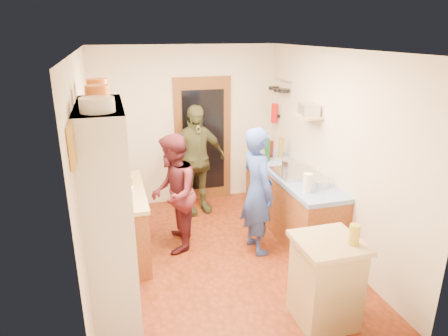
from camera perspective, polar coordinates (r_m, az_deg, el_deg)
name	(u,v)px	position (r m, az deg, el deg)	size (l,w,h in m)	color
floor	(220,258)	(5.33, -0.53, -12.74)	(3.00, 4.00, 0.02)	maroon
ceiling	(220,49)	(4.54, -0.64, 16.66)	(3.00, 4.00, 0.02)	silver
wall_back	(188,126)	(6.66, -5.22, 5.97)	(3.00, 0.02, 2.60)	beige
wall_front	(292,245)	(3.04, 9.73, -10.75)	(3.00, 0.02, 2.60)	beige
wall_left	(88,175)	(4.63, -18.90, -0.91)	(0.02, 4.00, 2.60)	beige
wall_right	(332,153)	(5.36, 15.19, 2.12)	(0.02, 4.00, 2.60)	beige
door_frame	(203,140)	(6.74, -3.00, 3.97)	(0.95, 0.06, 2.10)	brown
door_glass	(204,141)	(6.70, -2.93, 3.89)	(0.70, 0.02, 1.70)	black
hutch_body	(110,220)	(3.96, -15.94, -7.18)	(0.40, 1.20, 2.20)	silver
hutch_top_shelf	(99,107)	(3.63, -17.48, 8.35)	(0.40, 1.14, 0.04)	silver
plate_stack	(97,105)	(3.27, -17.68, 8.60)	(0.27, 0.27, 0.11)	white
orange_pot_a	(97,95)	(3.62, -17.64, 9.94)	(0.20, 0.20, 0.16)	orange
orange_pot_b	(98,88)	(3.97, -17.59, 10.79)	(0.20, 0.20, 0.18)	orange
left_counter_base	(122,224)	(5.37, -14.42, -7.82)	(0.60, 1.40, 0.85)	#A05428
left_counter_top	(119,192)	(5.19, -14.83, -3.38)	(0.64, 1.44, 0.05)	tan
toaster	(123,196)	(4.77, -14.18, -3.86)	(0.24, 0.16, 0.18)	white
kettle	(114,187)	(5.05, -15.47, -2.59)	(0.17, 0.17, 0.20)	white
orange_bowl	(124,183)	(5.29, -14.08, -2.05)	(0.21, 0.21, 0.10)	orange
chopping_board	(119,176)	(5.66, -14.83, -1.10)	(0.30, 0.22, 0.03)	tan
right_counter_base	(290,202)	(5.93, 9.42, -4.88)	(0.60, 2.20, 0.84)	#A05428
right_counter_top	(292,174)	(5.76, 9.66, -0.79)	(0.62, 2.22, 0.06)	blue
hob	(295,173)	(5.66, 10.15, -0.67)	(0.55, 0.58, 0.04)	silver
pot_on_hob	(289,165)	(5.70, 9.27, 0.47)	(0.21, 0.21, 0.13)	silver
bottle_a	(267,150)	(6.14, 6.23, 2.52)	(0.08, 0.08, 0.33)	#143F14
bottle_b	(271,149)	(6.34, 6.78, 2.74)	(0.07, 0.07, 0.27)	#591419
bottle_c	(281,148)	(6.31, 8.14, 2.91)	(0.08, 0.08, 0.33)	olive
paper_towel	(307,183)	(5.02, 11.84, -2.11)	(0.11, 0.11, 0.24)	white
mixing_bowl	(320,183)	(5.27, 13.57, -2.11)	(0.24, 0.24, 0.09)	silver
island_base	(325,283)	(4.23, 14.27, -15.68)	(0.55, 0.55, 0.86)	tan
island_top	(329,243)	(3.99, 14.81, -10.29)	(0.62, 0.62, 0.05)	tan
cutting_board	(322,240)	(4.00, 13.83, -9.97)	(0.35, 0.28, 0.02)	white
oil_jar	(354,234)	(3.94, 18.13, -9.01)	(0.10, 0.10, 0.20)	#AD9E2D
pan_rail	(283,81)	(6.51, 8.44, 12.24)	(0.02, 0.02, 0.65)	silver
pan_hang_a	(284,91)	(6.35, 8.54, 10.88)	(0.18, 0.18, 0.05)	black
pan_hang_b	(279,90)	(6.53, 7.80, 10.96)	(0.16, 0.16, 0.05)	black
pan_hang_c	(274,88)	(6.71, 7.11, 11.29)	(0.17, 0.17, 0.05)	black
wall_shelf	(308,116)	(5.57, 11.94, 7.26)	(0.26, 0.42, 0.03)	tan
radio	(309,110)	(5.56, 12.01, 8.17)	(0.22, 0.30, 0.15)	silver
ext_bracket	(278,116)	(6.77, 7.67, 7.38)	(0.06, 0.10, 0.04)	black
fire_extinguisher	(274,113)	(6.74, 7.22, 7.78)	(0.11, 0.11, 0.32)	red
picture_frame	(72,146)	(2.93, -20.89, 2.98)	(0.03, 0.25, 0.30)	gold
person_hob	(261,191)	(5.16, 5.27, -3.34)	(0.61, 0.40, 1.68)	#2E48A3
person_left	(176,193)	(5.27, -6.90, -3.50)	(0.77, 0.60, 1.58)	#4D1A23
person_back	(196,160)	(6.28, -4.04, 1.14)	(1.02, 0.43, 1.75)	#3F4126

